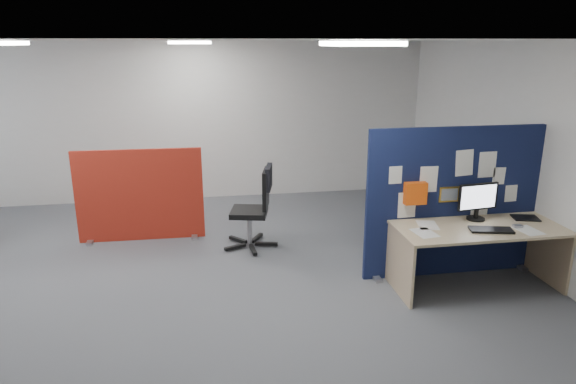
{
  "coord_description": "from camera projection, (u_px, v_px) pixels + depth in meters",
  "views": [
    {
      "loc": [
        0.62,
        -5.42,
        2.69
      ],
      "look_at": [
        1.57,
        0.23,
        1.0
      ],
      "focal_mm": 32.0,
      "sensor_mm": 36.0,
      "label": 1
    }
  ],
  "objects": [
    {
      "name": "floor",
      "position": [
        154.0,
        289.0,
        5.79
      ],
      "size": [
        9.0,
        9.0,
        0.0
      ],
      "primitive_type": "plane",
      "color": "#52555A",
      "rests_on": "ground"
    },
    {
      "name": "ceiling",
      "position": [
        134.0,
        40.0,
        5.02
      ],
      "size": [
        9.0,
        7.0,
        0.02
      ],
      "primitive_type": "cube",
      "color": "white",
      "rests_on": "wall_back"
    },
    {
      "name": "wall_back",
      "position": [
        165.0,
        123.0,
        8.72
      ],
      "size": [
        9.0,
        0.02,
        2.7
      ],
      "primitive_type": "cube",
      "color": "silver",
      "rests_on": "floor"
    },
    {
      "name": "wall_front",
      "position": [
        61.0,
        383.0,
        2.1
      ],
      "size": [
        9.0,
        0.02,
        2.7
      ],
      "primitive_type": "cube",
      "color": "silver",
      "rests_on": "floor"
    },
    {
      "name": "wall_right",
      "position": [
        533.0,
        158.0,
        6.12
      ],
      "size": [
        0.02,
        7.0,
        2.7
      ],
      "primitive_type": "cube",
      "color": "silver",
      "rests_on": "floor"
    },
    {
      "name": "ceiling_lights",
      "position": [
        172.0,
        43.0,
        5.72
      ],
      "size": [
        4.1,
        4.1,
        0.04
      ],
      "color": "white",
      "rests_on": "ceiling"
    },
    {
      "name": "navy_divider",
      "position": [
        454.0,
        203.0,
        5.96
      ],
      "size": [
        2.15,
        0.3,
        1.78
      ],
      "color": "black",
      "rests_on": "floor"
    },
    {
      "name": "main_desk",
      "position": [
        476.0,
        239.0,
        5.73
      ],
      "size": [
        1.86,
        0.83,
        0.73
      ],
      "color": "tan",
      "rests_on": "floor"
    },
    {
      "name": "monitor_main",
      "position": [
        478.0,
        200.0,
        5.8
      ],
      "size": [
        0.49,
        0.2,
        0.43
      ],
      "rotation": [
        0.0,
        0.0,
        0.12
      ],
      "color": "black",
      "rests_on": "main_desk"
    },
    {
      "name": "keyboard",
      "position": [
        491.0,
        230.0,
        5.5
      ],
      "size": [
        0.48,
        0.28,
        0.02
      ],
      "primitive_type": "cube",
      "rotation": [
        0.0,
        0.0,
        -0.24
      ],
      "color": "black",
      "rests_on": "main_desk"
    },
    {
      "name": "mouse",
      "position": [
        518.0,
        226.0,
        5.61
      ],
      "size": [
        0.1,
        0.07,
        0.03
      ],
      "primitive_type": "cube",
      "rotation": [
        0.0,
        0.0,
        -0.09
      ],
      "color": "#9B9A9F",
      "rests_on": "main_desk"
    },
    {
      "name": "paper_tray",
      "position": [
        525.0,
        218.0,
        5.9
      ],
      "size": [
        0.33,
        0.28,
        0.01
      ],
      "primitive_type": "cube",
      "rotation": [
        0.0,
        0.0,
        -0.26
      ],
      "color": "black",
      "rests_on": "main_desk"
    },
    {
      "name": "red_divider",
      "position": [
        140.0,
        196.0,
        7.07
      ],
      "size": [
        1.72,
        0.3,
        1.29
      ],
      "rotation": [
        0.0,
        0.0,
        -0.02
      ],
      "color": "maroon",
      "rests_on": "floor"
    },
    {
      "name": "office_chair",
      "position": [
        258.0,
        202.0,
        6.81
      ],
      "size": [
        0.74,
        0.72,
        1.11
      ],
      "rotation": [
        0.0,
        0.0,
        -0.22
      ],
      "color": "black",
      "rests_on": "floor"
    },
    {
      "name": "desk_papers",
      "position": [
        460.0,
        229.0,
        5.55
      ],
      "size": [
        1.38,
        0.67,
        0.0
      ],
      "color": "white",
      "rests_on": "main_desk"
    }
  ]
}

